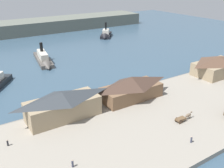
{
  "coord_description": "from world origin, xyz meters",
  "views": [
    {
      "loc": [
        -41.81,
        -64.96,
        35.66
      ],
      "look_at": [
        1.51,
        1.58,
        2.0
      ],
      "focal_mm": 41.12,
      "sensor_mm": 36.0,
      "label": 1
    }
  ],
  "objects_px": {
    "ferry_near_quay": "(106,35)",
    "pedestrian_near_east_shed": "(73,164)",
    "horse_cart": "(184,117)",
    "ferry_shed_east_terminal": "(131,88)",
    "pedestrian_walking_east": "(191,140)",
    "ferry_shed_central_terminal": "(217,65)",
    "ferry_departing_north": "(44,60)",
    "ferry_shed_customs_shed": "(63,105)",
    "pedestrian_near_west_shed": "(8,143)"
  },
  "relations": [
    {
      "from": "ferry_near_quay",
      "to": "pedestrian_near_east_shed",
      "type": "bearing_deg",
      "value": -124.85
    },
    {
      "from": "horse_cart",
      "to": "ferry_shed_east_terminal",
      "type": "bearing_deg",
      "value": 100.97
    },
    {
      "from": "ferry_shed_east_terminal",
      "to": "ferry_near_quay",
      "type": "relative_size",
      "value": 1.11
    },
    {
      "from": "pedestrian_walking_east",
      "to": "ferry_near_quay",
      "type": "height_order",
      "value": "ferry_near_quay"
    },
    {
      "from": "ferry_shed_central_terminal",
      "to": "horse_cart",
      "type": "height_order",
      "value": "ferry_shed_central_terminal"
    },
    {
      "from": "ferry_shed_east_terminal",
      "to": "ferry_departing_north",
      "type": "height_order",
      "value": "ferry_departing_north"
    },
    {
      "from": "ferry_shed_customs_shed",
      "to": "ferry_shed_east_terminal",
      "type": "bearing_deg",
      "value": -1.54
    },
    {
      "from": "ferry_shed_central_terminal",
      "to": "horse_cart",
      "type": "bearing_deg",
      "value": -154.99
    },
    {
      "from": "ferry_shed_east_terminal",
      "to": "ferry_shed_central_terminal",
      "type": "xyz_separation_m",
      "value": [
        39.53,
        -0.99,
        0.04
      ]
    },
    {
      "from": "ferry_shed_customs_shed",
      "to": "pedestrian_near_west_shed",
      "type": "height_order",
      "value": "ferry_shed_customs_shed"
    },
    {
      "from": "ferry_departing_north",
      "to": "pedestrian_near_east_shed",
      "type": "bearing_deg",
      "value": -104.94
    },
    {
      "from": "ferry_shed_customs_shed",
      "to": "ferry_departing_north",
      "type": "distance_m",
      "value": 51.86
    },
    {
      "from": "pedestrian_walking_east",
      "to": "ferry_shed_central_terminal",
      "type": "bearing_deg",
      "value": 30.2
    },
    {
      "from": "horse_cart",
      "to": "pedestrian_near_west_shed",
      "type": "distance_m",
      "value": 42.57
    },
    {
      "from": "horse_cart",
      "to": "pedestrian_walking_east",
      "type": "bearing_deg",
      "value": -127.23
    },
    {
      "from": "horse_cart",
      "to": "pedestrian_walking_east",
      "type": "xyz_separation_m",
      "value": [
        -5.67,
        -7.47,
        -0.21
      ]
    },
    {
      "from": "pedestrian_near_west_shed",
      "to": "horse_cart",
      "type": "bearing_deg",
      "value": -18.72
    },
    {
      "from": "pedestrian_near_west_shed",
      "to": "ferry_departing_north",
      "type": "relative_size",
      "value": 0.06
    },
    {
      "from": "ferry_shed_east_terminal",
      "to": "pedestrian_walking_east",
      "type": "height_order",
      "value": "ferry_shed_east_terminal"
    },
    {
      "from": "ferry_shed_central_terminal",
      "to": "pedestrian_walking_east",
      "type": "distance_m",
      "value": 48.4
    },
    {
      "from": "ferry_shed_central_terminal",
      "to": "pedestrian_near_east_shed",
      "type": "distance_m",
      "value": 69.56
    },
    {
      "from": "pedestrian_near_west_shed",
      "to": "ferry_shed_east_terminal",
      "type": "bearing_deg",
      "value": 6.44
    },
    {
      "from": "ferry_shed_customs_shed",
      "to": "horse_cart",
      "type": "bearing_deg",
      "value": -36.24
    },
    {
      "from": "ferry_shed_customs_shed",
      "to": "horse_cart",
      "type": "xyz_separation_m",
      "value": [
        25.11,
        -18.41,
        -2.75
      ]
    },
    {
      "from": "ferry_shed_central_terminal",
      "to": "ferry_near_quay",
      "type": "distance_m",
      "value": 80.96
    },
    {
      "from": "horse_cart",
      "to": "pedestrian_near_east_shed",
      "type": "bearing_deg",
      "value": -179.49
    },
    {
      "from": "ferry_shed_customs_shed",
      "to": "pedestrian_walking_east",
      "type": "distance_m",
      "value": 32.5
    },
    {
      "from": "ferry_shed_east_terminal",
      "to": "pedestrian_walking_east",
      "type": "relative_size",
      "value": 11.97
    },
    {
      "from": "horse_cart",
      "to": "pedestrian_walking_east",
      "type": "relative_size",
      "value": 3.54
    },
    {
      "from": "pedestrian_near_west_shed",
      "to": "pedestrian_walking_east",
      "type": "distance_m",
      "value": 40.58
    },
    {
      "from": "ferry_shed_east_terminal",
      "to": "ferry_shed_central_terminal",
      "type": "relative_size",
      "value": 1.03
    },
    {
      "from": "pedestrian_near_west_shed",
      "to": "pedestrian_near_east_shed",
      "type": "distance_m",
      "value": 16.61
    },
    {
      "from": "ferry_shed_customs_shed",
      "to": "pedestrian_walking_east",
      "type": "bearing_deg",
      "value": -53.08
    },
    {
      "from": "ferry_shed_east_terminal",
      "to": "pedestrian_near_west_shed",
      "type": "height_order",
      "value": "ferry_shed_east_terminal"
    },
    {
      "from": "ferry_shed_central_terminal",
      "to": "ferry_near_quay",
      "type": "relative_size",
      "value": 1.08
    },
    {
      "from": "ferry_shed_central_terminal",
      "to": "pedestrian_near_west_shed",
      "type": "height_order",
      "value": "ferry_shed_central_terminal"
    },
    {
      "from": "ferry_shed_east_terminal",
      "to": "pedestrian_near_west_shed",
      "type": "distance_m",
      "value": 37.21
    },
    {
      "from": "horse_cart",
      "to": "ferry_near_quay",
      "type": "distance_m",
      "value": 104.47
    },
    {
      "from": "ferry_shed_customs_shed",
      "to": "pedestrian_near_west_shed",
      "type": "xyz_separation_m",
      "value": [
        -15.2,
        -4.75,
        -2.99
      ]
    },
    {
      "from": "ferry_shed_central_terminal",
      "to": "pedestrian_near_east_shed",
      "type": "bearing_deg",
      "value": -165.75
    },
    {
      "from": "ferry_shed_customs_shed",
      "to": "ferry_shed_central_terminal",
      "type": "height_order",
      "value": "ferry_shed_customs_shed"
    },
    {
      "from": "ferry_shed_customs_shed",
      "to": "pedestrian_walking_east",
      "type": "relative_size",
      "value": 12.2
    },
    {
      "from": "ferry_shed_customs_shed",
      "to": "ferry_departing_north",
      "type": "height_order",
      "value": "ferry_shed_customs_shed"
    },
    {
      "from": "ferry_departing_north",
      "to": "ferry_near_quay",
      "type": "xyz_separation_m",
      "value": [
        49.83,
        29.03,
        -0.05
      ]
    },
    {
      "from": "pedestrian_near_west_shed",
      "to": "pedestrian_near_east_shed",
      "type": "relative_size",
      "value": 0.92
    },
    {
      "from": "ferry_shed_customs_shed",
      "to": "pedestrian_near_east_shed",
      "type": "height_order",
      "value": "ferry_shed_customs_shed"
    },
    {
      "from": "ferry_shed_customs_shed",
      "to": "pedestrian_near_west_shed",
      "type": "distance_m",
      "value": 16.21
    },
    {
      "from": "pedestrian_near_east_shed",
      "to": "ferry_departing_north",
      "type": "bearing_deg",
      "value": 75.06
    },
    {
      "from": "ferry_shed_customs_shed",
      "to": "ferry_near_quay",
      "type": "bearing_deg",
      "value": 51.96
    },
    {
      "from": "ferry_shed_east_terminal",
      "to": "ferry_near_quay",
      "type": "height_order",
      "value": "ferry_near_quay"
    }
  ]
}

